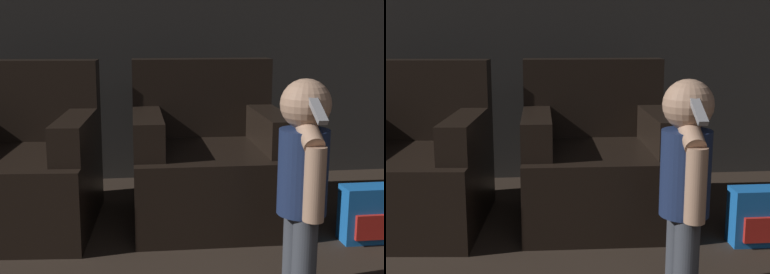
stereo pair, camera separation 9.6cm
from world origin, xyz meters
The scene contains 4 objects.
armchair_left centered at (-1.00, 3.60, 0.32)m, with size 0.94×0.95×0.91m.
armchair_right centered at (0.09, 3.60, 0.32)m, with size 0.88×0.90×0.91m.
person_toddler centered at (0.31, 2.58, 0.54)m, with size 0.20×0.35×0.91m.
toy_backpack centered at (0.85, 3.11, 0.15)m, with size 0.27×0.16×0.30m.
Camera 1 is at (-0.40, 0.61, 1.10)m, focal length 50.00 mm.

